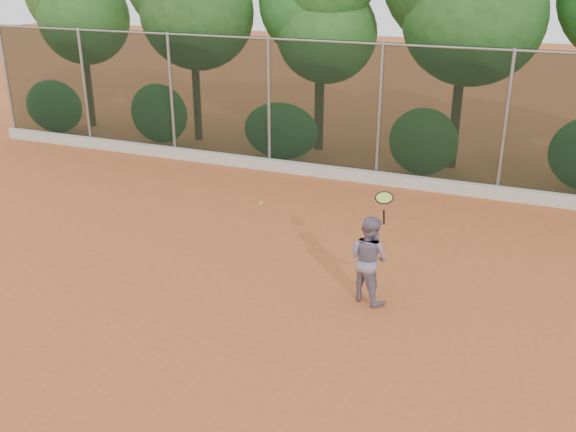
% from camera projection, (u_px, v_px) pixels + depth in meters
% --- Properties ---
extents(ground, '(80.00, 80.00, 0.00)m').
position_uv_depth(ground, '(265.00, 307.00, 10.57)').
color(ground, '#B85A2B').
rests_on(ground, ground).
extents(concrete_curb, '(24.00, 0.20, 0.30)m').
position_uv_depth(concrete_curb, '(374.00, 178.00, 16.37)').
color(concrete_curb, beige).
rests_on(concrete_curb, ground).
extents(tennis_player, '(0.89, 0.81, 1.50)m').
position_uv_depth(tennis_player, '(369.00, 259.00, 10.54)').
color(tennis_player, slate).
rests_on(tennis_player, ground).
extents(chainlink_fence, '(24.09, 0.09, 3.50)m').
position_uv_depth(chainlink_fence, '(380.00, 110.00, 15.89)').
color(chainlink_fence, black).
rests_on(chainlink_fence, ground).
extents(tennis_racket, '(0.32, 0.31, 0.56)m').
position_uv_depth(tennis_racket, '(384.00, 200.00, 9.99)').
color(tennis_racket, black).
rests_on(tennis_racket, ground).
extents(tennis_ball_in_flight, '(0.06, 0.06, 0.06)m').
position_uv_depth(tennis_ball_in_flight, '(261.00, 203.00, 10.71)').
color(tennis_ball_in_flight, '#A9CD2E').
rests_on(tennis_ball_in_flight, ground).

